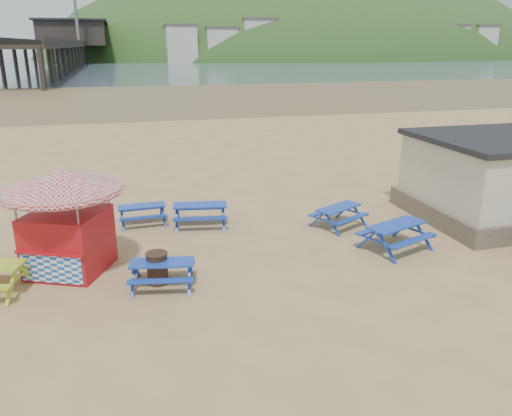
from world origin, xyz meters
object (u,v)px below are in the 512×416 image
object	(u,v)px
picnic_table_blue_b	(200,215)
litter_bin	(157,268)
picnic_table_blue_a	(142,214)
ice_cream_kiosk	(65,208)

from	to	relation	value
picnic_table_blue_b	litter_bin	bearing A→B (deg)	-103.89
picnic_table_blue_a	picnic_table_blue_b	distance (m)	2.18
picnic_table_blue_a	ice_cream_kiosk	size ratio (longest dim) A/B	0.39
picnic_table_blue_b	ice_cream_kiosk	size ratio (longest dim) A/B	0.48
picnic_table_blue_a	litter_bin	xyz separation A→B (m)	(0.16, -5.08, 0.10)
ice_cream_kiosk	picnic_table_blue_a	bearing A→B (deg)	82.64
picnic_table_blue_b	ice_cream_kiosk	bearing A→B (deg)	-136.98
picnic_table_blue_a	picnic_table_blue_b	world-z (taller)	picnic_table_blue_b
ice_cream_kiosk	litter_bin	distance (m)	3.19
picnic_table_blue_a	litter_bin	size ratio (longest dim) A/B	1.94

